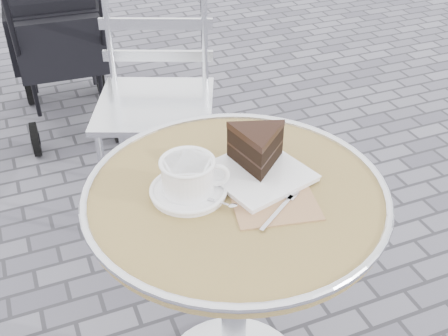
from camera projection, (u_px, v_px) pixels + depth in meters
name	position (u px, v px, depth m)	size (l,w,h in m)	color
cafe_table	(235.00, 243.00, 1.40)	(0.72, 0.72, 0.74)	silver
cappuccino_set	(189.00, 179.00, 1.27)	(0.18, 0.19, 0.09)	white
cake_plate_set	(258.00, 153.00, 1.34)	(0.26, 0.33, 0.11)	#A4775A
bistro_chair	(156.00, 70.00, 2.15)	(0.57, 0.57, 0.97)	silver
baby_stroller	(58.00, 39.00, 2.82)	(0.48, 0.95, 0.97)	black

